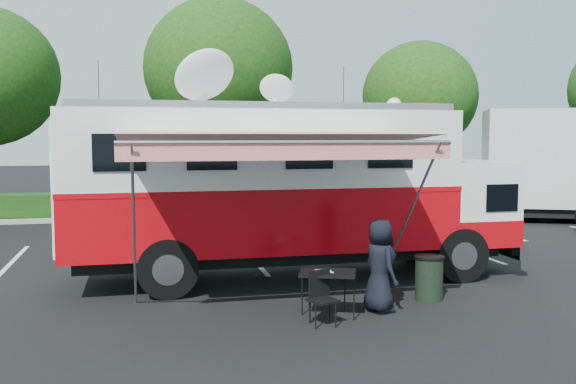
% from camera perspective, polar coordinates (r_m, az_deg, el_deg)
% --- Properties ---
extents(ground_plane, '(120.00, 120.00, 0.00)m').
position_cam_1_polar(ground_plane, '(14.54, 0.46, -7.65)').
color(ground_plane, black).
rests_on(ground_plane, ground).
extents(back_border, '(60.00, 6.14, 8.87)m').
position_cam_1_polar(back_border, '(27.12, -3.71, 8.84)').
color(back_border, '#9E998E').
rests_on(back_border, ground_plane).
extents(stall_lines, '(24.12, 5.50, 0.01)m').
position_cam_1_polar(stall_lines, '(17.32, -3.53, -5.59)').
color(stall_lines, silver).
rests_on(stall_lines, ground_plane).
extents(command_truck, '(9.94, 2.74, 4.78)m').
position_cam_1_polar(command_truck, '(14.21, 0.12, 0.40)').
color(command_truck, black).
rests_on(command_truck, ground_plane).
extents(awning, '(5.43, 2.79, 3.28)m').
position_cam_1_polar(awning, '(11.20, -0.95, 4.46)').
color(awning, silver).
rests_on(awning, ground_plane).
extents(person, '(0.69, 0.92, 1.69)m').
position_cam_1_polar(person, '(11.98, 8.12, -10.46)').
color(person, black).
rests_on(person, ground_plane).
extents(folding_table, '(1.14, 0.98, 0.82)m').
position_cam_1_polar(folding_table, '(11.31, 3.55, -7.31)').
color(folding_table, black).
rests_on(folding_table, ground_plane).
extents(folding_chair, '(0.56, 0.59, 0.91)m').
position_cam_1_polar(folding_chair, '(11.00, 2.96, -8.93)').
color(folding_chair, black).
rests_on(folding_chair, ground_plane).
extents(trash_bin, '(0.58, 0.58, 0.86)m').
position_cam_1_polar(trash_bin, '(12.87, 12.42, -7.44)').
color(trash_bin, black).
rests_on(trash_bin, ground_plane).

